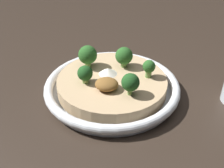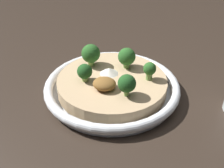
{
  "view_description": "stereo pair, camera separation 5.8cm",
  "coord_description": "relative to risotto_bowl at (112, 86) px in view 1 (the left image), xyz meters",
  "views": [
    {
      "loc": [
        -0.06,
        0.48,
        0.35
      ],
      "look_at": [
        0.0,
        0.0,
        0.02
      ],
      "focal_mm": 45.0,
      "sensor_mm": 36.0,
      "label": 1
    },
    {
      "loc": [
        -0.12,
        0.47,
        0.35
      ],
      "look_at": [
        0.0,
        0.0,
        0.02
      ],
      "focal_mm": 45.0,
      "sensor_mm": 36.0,
      "label": 2
    }
  ],
  "objects": [
    {
      "name": "broccoli_front",
      "position": [
        -0.02,
        -0.05,
        0.04
      ],
      "size": [
        0.04,
        0.04,
        0.05
      ],
      "color": "#668E47",
      "rests_on": "risotto_bowl"
    },
    {
      "name": "broccoli_back",
      "position": [
        -0.04,
        0.05,
        0.04
      ],
      "size": [
        0.03,
        0.03,
        0.04
      ],
      "color": "#668E47",
      "rests_on": "risotto_bowl"
    },
    {
      "name": "broccoli_front_right",
      "position": [
        0.06,
        -0.04,
        0.05
      ],
      "size": [
        0.04,
        0.04,
        0.05
      ],
      "color": "#759E4C",
      "rests_on": "risotto_bowl"
    },
    {
      "name": "risotto_bowl",
      "position": [
        0.0,
        0.0,
        0.0
      ],
      "size": [
        0.28,
        0.28,
        0.04
      ],
      "color": "silver",
      "rests_on": "ground_plane"
    },
    {
      "name": "broccoli_front_left",
      "position": [
        -0.07,
        -0.02,
        0.04
      ],
      "size": [
        0.03,
        0.03,
        0.04
      ],
      "color": "#668E47",
      "rests_on": "risotto_bowl"
    },
    {
      "name": "cheese_sprinkle",
      "position": [
        0.01,
        -0.02,
        0.03
      ],
      "size": [
        0.04,
        0.04,
        0.01
      ],
      "color": "white",
      "rests_on": "risotto_bowl"
    },
    {
      "name": "crispy_onion_garnish",
      "position": [
        0.01,
        0.04,
        0.03
      ],
      "size": [
        0.05,
        0.04,
        0.02
      ],
      "color": "brown",
      "rests_on": "risotto_bowl"
    },
    {
      "name": "ground_plane",
      "position": [
        0.0,
        0.0,
        -0.02
      ],
      "size": [
        6.0,
        6.0,
        0.0
      ],
      "primitive_type": "plane",
      "color": "#2D231C"
    },
    {
      "name": "broccoli_back_right",
      "position": [
        0.05,
        0.02,
        0.04
      ],
      "size": [
        0.03,
        0.03,
        0.04
      ],
      "color": "#84A856",
      "rests_on": "risotto_bowl"
    }
  ]
}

